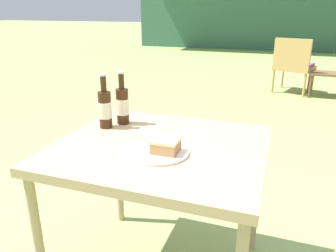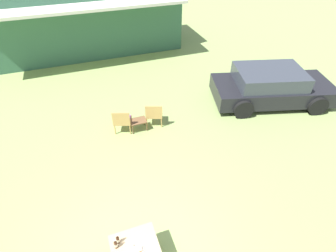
{
  "view_description": "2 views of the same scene",
  "coord_description": "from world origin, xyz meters",
  "views": [
    {
      "loc": [
        0.46,
        -1.22,
        1.27
      ],
      "look_at": [
        0.0,
        0.1,
        0.77
      ],
      "focal_mm": 35.0,
      "sensor_mm": 36.0,
      "label": 1
    },
    {
      "loc": [
        -0.21,
        -2.44,
        5.59
      ],
      "look_at": [
        1.72,
        2.98,
        0.9
      ],
      "focal_mm": 28.0,
      "sensor_mm": 36.0,
      "label": 2
    }
  ],
  "objects": [
    {
      "name": "parked_car",
      "position": [
        6.17,
        4.2,
        0.64
      ],
      "size": [
        4.61,
        2.91,
        1.29
      ],
      "rotation": [
        0.0,
        0.0,
        -0.27
      ],
      "color": "black",
      "rests_on": "ground_plane"
    },
    {
      "name": "loose_bottle_cap",
      "position": [
        -0.01,
        0.02,
        0.73
      ],
      "size": [
        0.03,
        0.03,
        0.01
      ],
      "color": "silver",
      "rests_on": "patio_table"
    },
    {
      "name": "patio_table",
      "position": [
        0.0,
        0.0,
        0.65
      ],
      "size": [
        0.89,
        0.79,
        0.72
      ],
      "color": "tan",
      "rests_on": "ground_plane"
    },
    {
      "name": "wicker_chair_plain",
      "position": [
        1.68,
        4.25,
        0.47
      ],
      "size": [
        0.68,
        0.64,
        0.85
      ],
      "rotation": [
        0.0,
        0.0,
        2.8
      ],
      "color": "tan",
      "rests_on": "ground_plane"
    },
    {
      "name": "garden_side_table",
      "position": [
        1.11,
        4.19,
        0.32
      ],
      "size": [
        0.52,
        0.38,
        0.37
      ],
      "color": "brown",
      "rests_on": "ground_plane"
    },
    {
      "name": "cola_bottle_far",
      "position": [
        -0.33,
        0.11,
        0.82
      ],
      "size": [
        0.06,
        0.06,
        0.27
      ],
      "color": "#381E0F",
      "rests_on": "patio_table"
    },
    {
      "name": "cola_bottle_near",
      "position": [
        -0.28,
        0.19,
        0.82
      ],
      "size": [
        0.06,
        0.06,
        0.27
      ],
      "color": "#381E0F",
      "rests_on": "patio_table"
    },
    {
      "name": "cabin_building",
      "position": [
        0.23,
        11.39,
        1.6
      ],
      "size": [
        9.34,
        4.23,
        3.18
      ],
      "color": "#38664C",
      "rests_on": "ground_plane"
    },
    {
      "name": "cake_on_plate",
      "position": [
        0.04,
        -0.09,
        0.74
      ],
      "size": [
        0.25,
        0.25,
        0.07
      ],
      "color": "silver",
      "rests_on": "patio_table"
    },
    {
      "name": "wicker_chair_cushioned",
      "position": [
        0.62,
        4.27,
        0.47
      ],
      "size": [
        0.67,
        0.63,
        0.85
      ],
      "rotation": [
        0.0,
        0.0,
        2.82
      ],
      "color": "tan",
      "rests_on": "ground_plane"
    }
  ]
}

